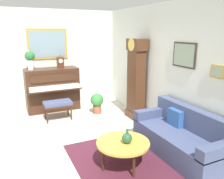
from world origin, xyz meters
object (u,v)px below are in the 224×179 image
(couch, at_px, (181,137))
(coffee_table, at_px, (123,143))
(piano, at_px, (53,89))
(flower_vase, at_px, (30,58))
(mantel_clock, at_px, (60,62))
(potted_plant, at_px, (97,102))
(green_jug, at_px, (127,138))
(piano_bench, at_px, (58,104))
(grandfather_clock, at_px, (136,81))

(couch, height_order, coffee_table, couch)
(piano, xyz_separation_m, flower_vase, (0.00, -0.53, 0.90))
(coffee_table, height_order, flower_vase, flower_vase)
(mantel_clock, relative_size, potted_plant, 0.68)
(piano, xyz_separation_m, green_jug, (3.44, 0.51, -0.08))
(piano_bench, height_order, flower_vase, flower_vase)
(piano, xyz_separation_m, grandfather_clock, (1.55, 1.80, 0.36))
(piano_bench, height_order, couch, couch)
(piano_bench, xyz_separation_m, flower_vase, (-0.84, -0.48, 1.10))
(couch, distance_m, green_jug, 1.14)
(flower_vase, bearing_deg, potted_plant, 62.21)
(piano, distance_m, coffee_table, 3.42)
(piano_bench, bearing_deg, flower_vase, -149.93)
(piano_bench, distance_m, coffee_table, 2.60)
(couch, bearing_deg, green_jug, -91.65)
(green_jug, bearing_deg, potted_plant, 168.96)
(grandfather_clock, xyz_separation_m, couch, (1.93, -0.17, -0.65))
(piano_bench, bearing_deg, coffee_table, 11.61)
(piano_bench, xyz_separation_m, green_jug, (2.61, 0.56, 0.11))
(grandfather_clock, relative_size, potted_plant, 3.62)
(flower_vase, relative_size, green_jug, 2.42)
(piano_bench, distance_m, grandfather_clock, 2.06)
(mantel_clock, relative_size, flower_vase, 0.66)
(mantel_clock, xyz_separation_m, green_jug, (3.44, 0.25, -0.85))
(couch, relative_size, mantel_clock, 5.00)
(piano_bench, relative_size, couch, 0.37)
(mantel_clock, bearing_deg, couch, 21.45)
(piano_bench, xyz_separation_m, mantel_clock, (-0.84, 0.31, 0.96))
(potted_plant, bearing_deg, couch, 12.86)
(coffee_table, relative_size, green_jug, 3.67)
(mantel_clock, bearing_deg, piano, -90.44)
(piano_bench, bearing_deg, piano, 176.60)
(grandfather_clock, xyz_separation_m, coffee_table, (1.83, -1.33, -0.56))
(piano, distance_m, green_jug, 3.48)
(grandfather_clock, relative_size, mantel_clock, 5.34)
(green_jug, bearing_deg, piano_bench, -167.87)
(flower_vase, bearing_deg, piano_bench, 30.07)
(mantel_clock, height_order, flower_vase, flower_vase)
(piano, relative_size, potted_plant, 2.57)
(coffee_table, bearing_deg, piano_bench, -168.39)
(couch, distance_m, flower_vase, 4.26)
(piano, relative_size, flower_vase, 2.48)
(green_jug, distance_m, potted_plant, 2.68)
(coffee_table, distance_m, flower_vase, 3.70)
(couch, height_order, potted_plant, couch)
(piano_bench, height_order, coffee_table, piano_bench)
(flower_vase, bearing_deg, coffee_table, 16.60)
(potted_plant, bearing_deg, piano, -128.80)
(couch, relative_size, coffee_table, 2.16)
(grandfather_clock, xyz_separation_m, green_jug, (1.89, -1.29, -0.45))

